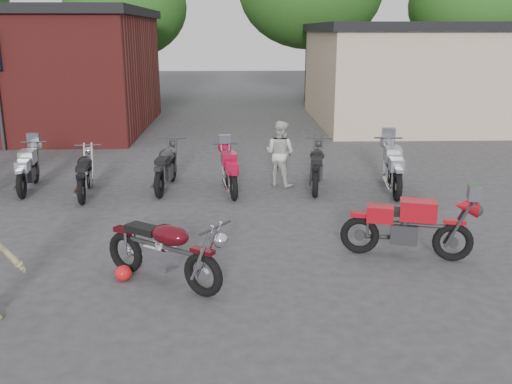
{
  "coord_description": "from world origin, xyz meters",
  "views": [
    {
      "loc": [
        0.34,
        -7.28,
        3.51
      ],
      "look_at": [
        0.65,
        1.88,
        0.9
      ],
      "focal_mm": 40.0,
      "sensor_mm": 36.0,
      "label": 1
    }
  ],
  "objects_px": {
    "vintage_motorcycle": "(164,246)",
    "row_bike_4": "(230,169)",
    "sportbike": "(409,223)",
    "row_bike_2": "(85,171)",
    "row_bike_3": "(166,164)",
    "row_bike_5": "(317,164)",
    "person_light": "(280,153)",
    "helmet": "(123,273)",
    "row_bike_6": "(393,166)",
    "row_bike_1": "(28,167)"
  },
  "relations": [
    {
      "from": "person_light",
      "to": "row_bike_1",
      "type": "height_order",
      "value": "person_light"
    },
    {
      "from": "row_bike_3",
      "to": "row_bike_6",
      "type": "xyz_separation_m",
      "value": [
        5.1,
        -0.38,
        0.02
      ]
    },
    {
      "from": "row_bike_2",
      "to": "vintage_motorcycle",
      "type": "bearing_deg",
      "value": -161.23
    },
    {
      "from": "row_bike_1",
      "to": "row_bike_5",
      "type": "distance_m",
      "value": 6.55
    },
    {
      "from": "person_light",
      "to": "row_bike_6",
      "type": "xyz_separation_m",
      "value": [
        2.48,
        -0.62,
        -0.16
      ]
    },
    {
      "from": "row_bike_2",
      "to": "row_bike_6",
      "type": "bearing_deg",
      "value": -96.58
    },
    {
      "from": "vintage_motorcycle",
      "to": "helmet",
      "type": "distance_m",
      "value": 0.8
    },
    {
      "from": "row_bike_2",
      "to": "row_bike_5",
      "type": "bearing_deg",
      "value": -92.91
    },
    {
      "from": "row_bike_2",
      "to": "row_bike_6",
      "type": "xyz_separation_m",
      "value": [
        6.81,
        0.09,
        0.05
      ]
    },
    {
      "from": "row_bike_1",
      "to": "row_bike_5",
      "type": "height_order",
      "value": "row_bike_5"
    },
    {
      "from": "row_bike_4",
      "to": "vintage_motorcycle",
      "type": "bearing_deg",
      "value": 161.99
    },
    {
      "from": "person_light",
      "to": "row_bike_2",
      "type": "distance_m",
      "value": 4.39
    },
    {
      "from": "sportbike",
      "to": "row_bike_4",
      "type": "bearing_deg",
      "value": 140.91
    },
    {
      "from": "sportbike",
      "to": "helmet",
      "type": "xyz_separation_m",
      "value": [
        -4.38,
        -0.73,
        -0.46
      ]
    },
    {
      "from": "row_bike_4",
      "to": "row_bike_1",
      "type": "bearing_deg",
      "value": 78.37
    },
    {
      "from": "sportbike",
      "to": "row_bike_1",
      "type": "xyz_separation_m",
      "value": [
        -7.43,
        4.25,
        -0.04
      ]
    },
    {
      "from": "helmet",
      "to": "row_bike_1",
      "type": "xyz_separation_m",
      "value": [
        -3.06,
        4.99,
        0.42
      ]
    },
    {
      "from": "vintage_motorcycle",
      "to": "row_bike_4",
      "type": "distance_m",
      "value": 4.91
    },
    {
      "from": "row_bike_4",
      "to": "row_bike_6",
      "type": "bearing_deg",
      "value": -98.95
    },
    {
      "from": "row_bike_2",
      "to": "row_bike_4",
      "type": "xyz_separation_m",
      "value": [
        3.16,
        0.17,
        -0.01
      ]
    },
    {
      "from": "helmet",
      "to": "row_bike_3",
      "type": "relative_size",
      "value": 0.13
    },
    {
      "from": "row_bike_2",
      "to": "helmet",
      "type": "bearing_deg",
      "value": -167.17
    },
    {
      "from": "sportbike",
      "to": "vintage_motorcycle",
      "type": "bearing_deg",
      "value": -151.88
    },
    {
      "from": "sportbike",
      "to": "person_light",
      "type": "relative_size",
      "value": 1.31
    },
    {
      "from": "row_bike_5",
      "to": "row_bike_6",
      "type": "xyz_separation_m",
      "value": [
        1.66,
        -0.31,
        0.02
      ]
    },
    {
      "from": "vintage_motorcycle",
      "to": "sportbike",
      "type": "height_order",
      "value": "vintage_motorcycle"
    },
    {
      "from": "row_bike_1",
      "to": "row_bike_4",
      "type": "xyz_separation_m",
      "value": [
        4.56,
        -0.31,
        -0.01
      ]
    },
    {
      "from": "sportbike",
      "to": "person_light",
      "type": "height_order",
      "value": "person_light"
    },
    {
      "from": "helmet",
      "to": "row_bike_2",
      "type": "bearing_deg",
      "value": 110.21
    },
    {
      "from": "person_light",
      "to": "row_bike_3",
      "type": "xyz_separation_m",
      "value": [
        -2.62,
        -0.24,
        -0.18
      ]
    },
    {
      "from": "person_light",
      "to": "row_bike_6",
      "type": "relative_size",
      "value": 0.74
    },
    {
      "from": "row_bike_4",
      "to": "row_bike_3",
      "type": "bearing_deg",
      "value": 70.11
    },
    {
      "from": "row_bike_2",
      "to": "row_bike_3",
      "type": "height_order",
      "value": "row_bike_3"
    },
    {
      "from": "person_light",
      "to": "row_bike_1",
      "type": "relative_size",
      "value": 0.82
    },
    {
      "from": "vintage_motorcycle",
      "to": "row_bike_6",
      "type": "distance_m",
      "value": 6.56
    },
    {
      "from": "vintage_motorcycle",
      "to": "person_light",
      "type": "relative_size",
      "value": 1.33
    },
    {
      "from": "row_bike_5",
      "to": "row_bike_4",
      "type": "bearing_deg",
      "value": 106.23
    },
    {
      "from": "sportbike",
      "to": "row_bike_2",
      "type": "xyz_separation_m",
      "value": [
        -6.04,
        3.78,
        -0.03
      ]
    },
    {
      "from": "row_bike_1",
      "to": "row_bike_6",
      "type": "relative_size",
      "value": 0.91
    },
    {
      "from": "row_bike_1",
      "to": "row_bike_4",
      "type": "bearing_deg",
      "value": -100.97
    },
    {
      "from": "row_bike_4",
      "to": "row_bike_5",
      "type": "distance_m",
      "value": 2.0
    },
    {
      "from": "person_light",
      "to": "row_bike_1",
      "type": "xyz_separation_m",
      "value": [
        -5.72,
        -0.24,
        -0.22
      ]
    },
    {
      "from": "row_bike_1",
      "to": "row_bike_3",
      "type": "xyz_separation_m",
      "value": [
        3.11,
        0.0,
        0.04
      ]
    },
    {
      "from": "row_bike_3",
      "to": "row_bike_5",
      "type": "height_order",
      "value": "row_bike_3"
    },
    {
      "from": "row_bike_3",
      "to": "row_bike_6",
      "type": "relative_size",
      "value": 0.97
    },
    {
      "from": "vintage_motorcycle",
      "to": "row_bike_6",
      "type": "relative_size",
      "value": 0.99
    },
    {
      "from": "helmet",
      "to": "person_light",
      "type": "bearing_deg",
      "value": 63.01
    },
    {
      "from": "row_bike_4",
      "to": "helmet",
      "type": "bearing_deg",
      "value": 154.45
    },
    {
      "from": "vintage_motorcycle",
      "to": "row_bike_6",
      "type": "xyz_separation_m",
      "value": [
        4.52,
        4.76,
        0.01
      ]
    },
    {
      "from": "row_bike_6",
      "to": "row_bike_5",
      "type": "bearing_deg",
      "value": 86.16
    }
  ]
}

